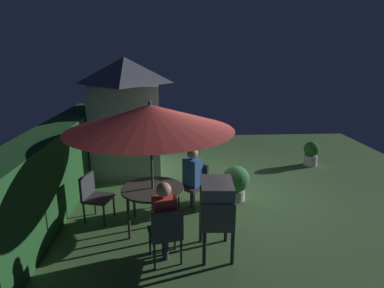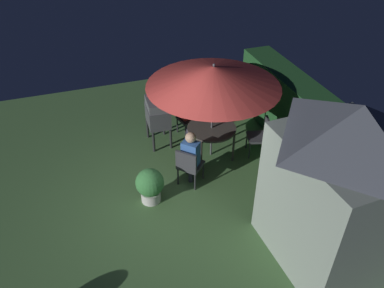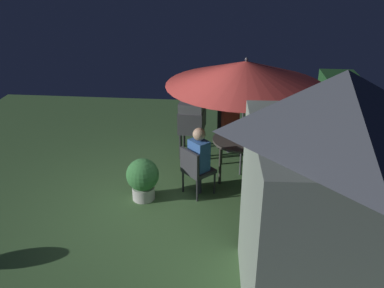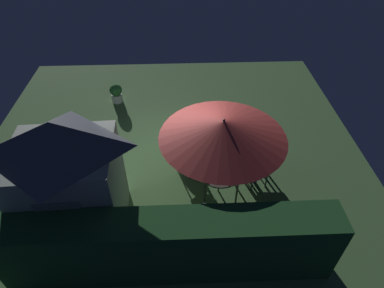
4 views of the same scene
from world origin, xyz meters
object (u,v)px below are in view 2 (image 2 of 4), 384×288
garden_shed (340,187)px  person_in_blue (191,152)px  person_in_red (188,107)px  chair_far_side (189,165)px  chair_near_shed (186,115)px  chair_toward_hedge (262,135)px  patio_table (212,130)px  patio_umbrella (214,76)px  potted_plant_by_shed (150,185)px  bbq_grill (158,113)px

garden_shed → person_in_blue: 3.03m
person_in_red → chair_far_side: bearing=-18.0°
chair_near_shed → chair_toward_hedge: size_ratio=1.00×
patio_table → person_in_red: 1.02m
patio_umbrella → person_in_blue: (0.75, -0.75, -1.24)m
potted_plant_by_shed → chair_near_shed: bearing=145.4°
person_in_blue → chair_far_side: bearing=-45.3°
patio_table → potted_plant_by_shed: 2.01m
person_in_red → patio_umbrella: bearing=13.2°
bbq_grill → potted_plant_by_shed: bbq_grill is taller
chair_far_side → person_in_blue: size_ratio=0.71×
garden_shed → person_in_blue: size_ratio=2.35×
garden_shed → person_in_red: 4.40m
person_in_blue → potted_plant_by_shed: bearing=-73.3°
chair_near_shed → potted_plant_by_shed: 2.55m
person_in_red → bbq_grill: bearing=-80.6°
chair_near_shed → chair_toward_hedge: bearing=44.5°
bbq_grill → person_in_blue: person_in_blue is taller
chair_near_shed → chair_far_side: (1.88, -0.56, 0.00)m
garden_shed → patio_umbrella: 3.37m
chair_far_side → person_in_red: bearing=162.0°
chair_far_side → person_in_blue: bearing=134.7°
person_in_red → garden_shed: bearing=14.3°
bbq_grill → potted_plant_by_shed: (1.89, -0.68, -0.43)m
patio_umbrella → chair_far_side: 1.89m
chair_near_shed → potted_plant_by_shed: chair_near_shed is taller
patio_table → person_in_blue: 1.06m
garden_shed → chair_near_shed: size_ratio=3.29×
chair_far_side → potted_plant_by_shed: size_ratio=1.19×
chair_near_shed → person_in_red: person_in_red is taller
garden_shed → patio_table: 3.43m
potted_plant_by_shed → garden_shed: bearing=49.2°
patio_table → potted_plant_by_shed: bearing=-58.8°
patio_table → chair_toward_hedge: chair_toward_hedge is taller
patio_table → person_in_blue: size_ratio=0.88×
patio_table → bbq_grill: (-0.86, -1.02, 0.16)m
potted_plant_by_shed → person_in_blue: person_in_blue is taller
patio_table → chair_near_shed: bearing=-166.8°
chair_near_shed → chair_far_side: same height
chair_toward_hedge → chair_far_side: bearing=-75.7°
chair_toward_hedge → person_in_red: person_in_red is taller
patio_umbrella → potted_plant_by_shed: 2.56m
chair_toward_hedge → person_in_blue: 1.93m
patio_umbrella → chair_near_shed: (-1.07, -0.25, -1.50)m
patio_table → person_in_red: (-0.99, -0.23, 0.09)m
chair_toward_hedge → bbq_grill: bearing=-118.8°
potted_plant_by_shed → person_in_red: 2.52m
patio_umbrella → chair_near_shed: size_ratio=3.15×
patio_umbrella → potted_plant_by_shed: (1.03, -1.70, -1.61)m
patio_table → chair_toward_hedge: size_ratio=1.23×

